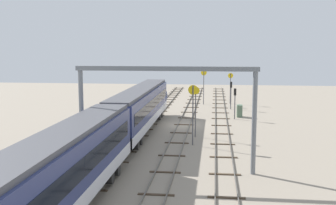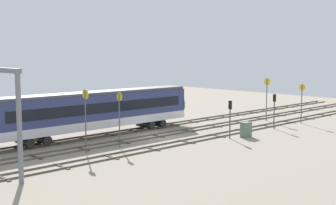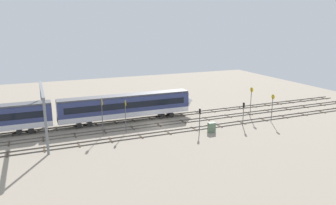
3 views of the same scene
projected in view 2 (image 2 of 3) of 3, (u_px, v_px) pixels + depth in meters
ground_plane at (157, 136)px, 48.64m from camera, size 107.32×107.32×0.00m
track_near_foreground at (186, 142)px, 45.38m from camera, size 91.32×2.40×0.16m
track_second_near at (157, 136)px, 48.64m from camera, size 91.32×2.40×0.16m
track_with_train at (131, 130)px, 51.90m from camera, size 91.32×2.40×0.16m
speed_sign_near_foreground at (267, 93)px, 59.32m from camera, size 0.14×0.95×5.76m
speed_sign_mid_trackside at (119, 113)px, 42.69m from camera, size 0.14×0.83×5.35m
speed_sign_far_trackside at (302, 98)px, 57.16m from camera, size 0.14×0.86×5.14m
speed_sign_distant_end at (86, 112)px, 40.12m from camera, size 0.14×0.94×5.88m
signal_light_trackside_approach at (230, 114)px, 47.07m from camera, size 0.31×0.32×4.07m
signal_light_trackside_departure at (274, 106)px, 53.13m from camera, size 0.31×0.32×4.21m
relay_cabinet at (246, 130)px, 48.01m from camera, size 1.22×0.72×1.65m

